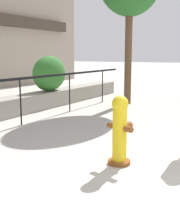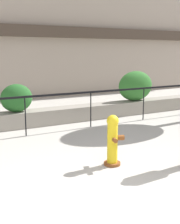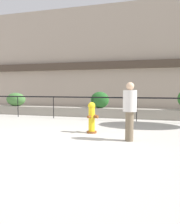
# 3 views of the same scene
# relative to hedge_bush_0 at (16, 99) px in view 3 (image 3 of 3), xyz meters

# --- Properties ---
(ground_plane) EXTENTS (120.00, 120.00, 0.00)m
(ground_plane) POSITION_rel_hedge_bush_0_xyz_m (5.15, -6.00, -0.90)
(ground_plane) COLOR #B2ADA3
(building_facade) EXTENTS (30.00, 1.36, 8.00)m
(building_facade) POSITION_rel_hedge_bush_0_xyz_m (5.15, 5.98, 3.09)
(building_facade) COLOR gray
(building_facade) RESTS_ON ground
(planter_wall_low) EXTENTS (18.00, 0.70, 0.50)m
(planter_wall_low) POSITION_rel_hedge_bush_0_xyz_m (5.15, 0.00, -0.65)
(planter_wall_low) COLOR gray
(planter_wall_low) RESTS_ON ground
(fence_railing_segment) EXTENTS (15.00, 0.05, 1.15)m
(fence_railing_segment) POSITION_rel_hedge_bush_0_xyz_m (5.15, -1.10, 0.12)
(fence_railing_segment) COLOR black
(fence_railing_segment) RESTS_ON ground
(hedge_bush_0) EXTENTS (1.25, 0.70, 0.80)m
(hedge_bush_0) POSITION_rel_hedge_bush_0_xyz_m (0.00, 0.00, 0.00)
(hedge_bush_0) COLOR #427538
(hedge_bush_0) RESTS_ON planter_wall_low
(hedge_bush_1) EXTENTS (1.01, 0.66, 0.88)m
(hedge_bush_1) POSITION_rel_hedge_bush_0_xyz_m (5.25, 0.00, 0.04)
(hedge_bush_1) COLOR #235B23
(hedge_bush_1) RESTS_ON planter_wall_low
(fire_hydrant) EXTENTS (0.48, 0.48, 1.08)m
(fire_hydrant) POSITION_rel_hedge_bush_0_xyz_m (5.97, -4.28, -0.35)
(fire_hydrant) COLOR brown
(fire_hydrant) RESTS_ON ground
(pedestrian) EXTENTS (0.49, 0.49, 1.73)m
(pedestrian) POSITION_rel_hedge_bush_0_xyz_m (7.35, -5.13, 0.09)
(pedestrian) COLOR brown
(pedestrian) RESTS_ON ground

